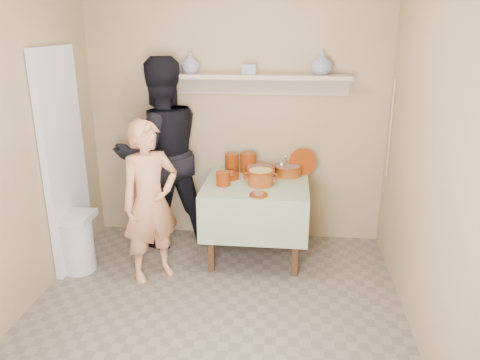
# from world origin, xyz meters

# --- Properties ---
(ground) EXTENTS (3.50, 3.50, 0.00)m
(ground) POSITION_xyz_m (0.00, 0.00, 0.00)
(ground) COLOR #72655A
(ground) RESTS_ON ground
(tile_panel) EXTENTS (0.06, 0.70, 2.00)m
(tile_panel) POSITION_xyz_m (-1.46, 0.95, 1.00)
(tile_panel) COLOR silver
(tile_panel) RESTS_ON ground
(plate_stack_a) EXTENTS (0.14, 0.14, 0.19)m
(plate_stack_a) POSITION_xyz_m (-0.02, 1.54, 0.85)
(plate_stack_a) COLOR #682208
(plate_stack_a) RESTS_ON serving_table
(plate_stack_b) EXTENTS (0.16, 0.16, 0.20)m
(plate_stack_b) POSITION_xyz_m (0.14, 1.57, 0.86)
(plate_stack_b) COLOR #682208
(plate_stack_b) RESTS_ON serving_table
(bowl_stack) EXTENTS (0.13, 0.13, 0.13)m
(bowl_stack) POSITION_xyz_m (-0.05, 1.14, 0.83)
(bowl_stack) COLOR #682208
(bowl_stack) RESTS_ON serving_table
(empty_bowl) EXTENTS (0.19, 0.19, 0.05)m
(empty_bowl) POSITION_xyz_m (-0.02, 1.34, 0.79)
(empty_bowl) COLOR #682208
(empty_bowl) RESTS_ON serving_table
(propped_lid) EXTENTS (0.28, 0.11, 0.26)m
(propped_lid) POSITION_xyz_m (0.68, 1.57, 0.88)
(propped_lid) COLOR #682208
(propped_lid) RESTS_ON serving_table
(vase_right) EXTENTS (0.26, 0.26, 0.21)m
(vase_right) POSITION_xyz_m (0.82, 1.63, 1.83)
(vase_right) COLOR navy
(vase_right) RESTS_ON wall_shelf
(vase_left) EXTENTS (0.24, 0.24, 0.19)m
(vase_left) POSITION_xyz_m (-0.42, 1.61, 1.81)
(vase_left) COLOR navy
(vase_left) RESTS_ON wall_shelf
(ceramic_box) EXTENTS (0.14, 0.10, 0.09)m
(ceramic_box) POSITION_xyz_m (0.15, 1.61, 1.77)
(ceramic_box) COLOR navy
(ceramic_box) RESTS_ON wall_shelf
(person_cook) EXTENTS (0.62, 0.60, 1.43)m
(person_cook) POSITION_xyz_m (-0.63, 0.76, 0.72)
(person_cook) COLOR tan
(person_cook) RESTS_ON ground
(person_helper) EXTENTS (1.16, 1.10, 1.89)m
(person_helper) POSITION_xyz_m (-0.72, 1.48, 0.95)
(person_helper) COLOR black
(person_helper) RESTS_ON ground
(room_shell) EXTENTS (3.04, 3.54, 2.62)m
(room_shell) POSITION_xyz_m (0.00, 0.00, 1.61)
(room_shell) COLOR tan
(room_shell) RESTS_ON ground
(serving_table) EXTENTS (0.97, 0.97, 0.76)m
(serving_table) POSITION_xyz_m (0.25, 1.28, 0.64)
(serving_table) COLOR #4C2D16
(serving_table) RESTS_ON ground
(cazuela_meat_a) EXTENTS (0.30, 0.30, 0.10)m
(cazuela_meat_a) POSITION_xyz_m (0.27, 1.45, 0.82)
(cazuela_meat_a) COLOR #6C2C0C
(cazuela_meat_a) RESTS_ON serving_table
(cazuela_meat_b) EXTENTS (0.28, 0.28, 0.10)m
(cazuela_meat_b) POSITION_xyz_m (0.54, 1.50, 0.82)
(cazuela_meat_b) COLOR #6C2C0C
(cazuela_meat_b) RESTS_ON serving_table
(ladle) EXTENTS (0.08, 0.26, 0.19)m
(ladle) POSITION_xyz_m (0.48, 1.49, 0.87)
(ladle) COLOR silver
(ladle) RESTS_ON cazuela_meat_b
(cazuela_rice) EXTENTS (0.33, 0.25, 0.14)m
(cazuela_rice) POSITION_xyz_m (0.29, 1.19, 0.85)
(cazuela_rice) COLOR #6C2C0C
(cazuela_rice) RESTS_ON serving_table
(front_plate) EXTENTS (0.16, 0.16, 0.03)m
(front_plate) POSITION_xyz_m (0.29, 0.90, 0.77)
(front_plate) COLOR #682208
(front_plate) RESTS_ON serving_table
(wall_shelf) EXTENTS (1.80, 0.25, 0.21)m
(wall_shelf) POSITION_xyz_m (0.20, 1.65, 1.67)
(wall_shelf) COLOR tan
(wall_shelf) RESTS_ON room_shell
(trash_bin) EXTENTS (0.32, 0.32, 0.56)m
(trash_bin) POSITION_xyz_m (-1.35, 0.79, 0.28)
(trash_bin) COLOR silver
(trash_bin) RESTS_ON ground
(electrical_cord) EXTENTS (0.01, 0.05, 0.90)m
(electrical_cord) POSITION_xyz_m (1.47, 1.48, 1.25)
(electrical_cord) COLOR silver
(electrical_cord) RESTS_ON wall_shelf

